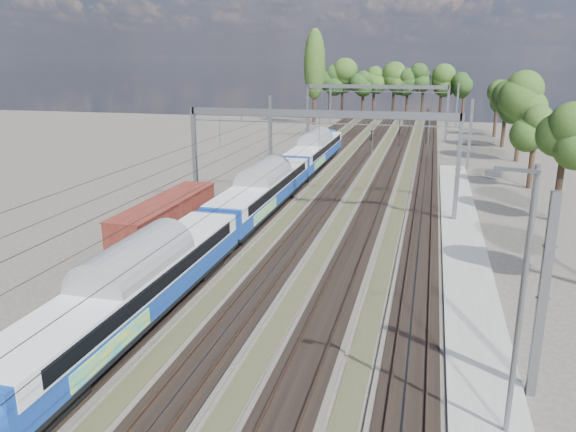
% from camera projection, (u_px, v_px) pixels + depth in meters
% --- Properties ---
extents(ground, '(220.00, 220.00, 0.00)m').
position_uv_depth(ground, '(164.00, 416.00, 21.46)').
color(ground, '#47423A').
rests_on(ground, ground).
extents(track_bed, '(21.00, 130.00, 0.34)m').
position_uv_depth(track_bed, '(344.00, 178.00, 63.41)').
color(track_bed, '#47423A').
rests_on(track_bed, ground).
extents(platform, '(3.00, 70.00, 0.30)m').
position_uv_depth(platform, '(466.00, 262.00, 37.23)').
color(platform, gray).
rests_on(platform, ground).
extents(catenary, '(25.65, 130.00, 9.00)m').
position_uv_depth(catenary, '(358.00, 116.00, 68.79)').
color(catenary, slate).
rests_on(catenary, ground).
extents(tree_belt, '(39.85, 101.99, 11.94)m').
position_uv_depth(tree_belt, '(419.00, 88.00, 103.47)').
color(tree_belt, black).
rests_on(tree_belt, ground).
extents(poplar, '(4.40, 4.40, 19.04)m').
position_uv_depth(poplar, '(315.00, 65.00, 113.09)').
color(poplar, black).
rests_on(poplar, ground).
extents(emu_train, '(3.15, 66.49, 4.60)m').
position_uv_depth(emu_train, '(263.00, 185.00, 47.97)').
color(emu_train, black).
rests_on(emu_train, ground).
extents(freight_boxcar, '(2.62, 12.66, 3.26)m').
position_uv_depth(freight_boxcar, '(166.00, 219.00, 40.61)').
color(freight_boxcar, black).
rests_on(freight_boxcar, ground).
extents(worker, '(0.50, 0.74, 1.95)m').
position_uv_depth(worker, '(372.00, 136.00, 91.26)').
color(worker, black).
rests_on(worker, ground).
extents(signal_near, '(0.33, 0.30, 5.04)m').
position_uv_depth(signal_near, '(400.00, 126.00, 85.29)').
color(signal_near, black).
rests_on(signal_near, ground).
extents(signal_far, '(0.40, 0.37, 5.65)m').
position_uv_depth(signal_far, '(427.00, 122.00, 87.77)').
color(signal_far, black).
rests_on(signal_far, ground).
extents(lamp_post, '(1.67, 0.51, 9.99)m').
position_uv_depth(lamp_post, '(519.00, 298.00, 18.76)').
color(lamp_post, slate).
rests_on(lamp_post, ground).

